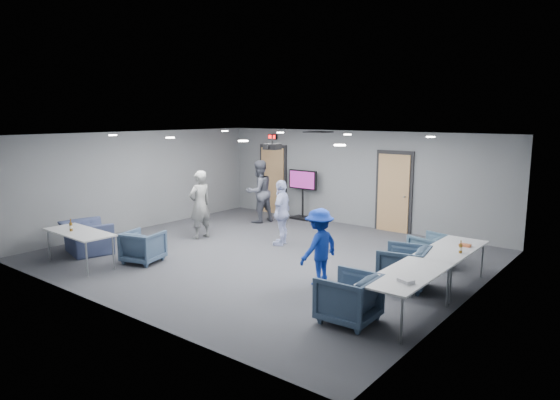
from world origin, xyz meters
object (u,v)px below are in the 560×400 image
Objects in this scene: person_c at (282,212)px; projector at (272,146)px; table_right_a at (451,250)px; person_b at (259,192)px; chair_front_b at (86,238)px; chair_front_a at (143,247)px; person_d at (319,247)px; bottle_right at (461,248)px; chair_right_c at (348,298)px; person_a at (200,205)px; bottle_front at (71,227)px; table_front_left at (79,234)px; tv_stand at (303,191)px; chair_right_b at (404,267)px; table_right_b at (408,276)px; chair_right_a at (430,250)px.

person_c is 4.19× the size of projector.
table_right_a is (4.31, -0.43, -0.11)m from person_c.
chair_front_b is at bearing 1.10° from person_b.
chair_front_a is at bearing -153.16° from chair_front_b.
person_d is 5.62m from chair_front_b.
chair_front_b is 4.76× the size of bottle_right.
chair_right_c is (5.76, -4.61, -0.54)m from person_b.
bottle_right is (6.59, 0.10, -0.06)m from person_a.
person_a is at bearing 83.14° from bottle_front.
projector is at bearing 111.67° from person_a.
person_a is 2.19m from person_c.
chair_front_b is at bearing -68.13° from person_d.
chair_front_b is (-3.06, -3.37, -0.44)m from person_c.
tv_stand reaches higher than table_front_left.
table_right_a is at bearing 121.86° from chair_right_b.
tv_stand is at bearing 149.74° from bottle_right.
person_a is at bearing -97.58° from person_d.
projector reaches higher than chair_front_a.
table_right_a is (7.37, 2.94, 0.33)m from chair_front_b.
chair_right_c is at bearing -10.85° from chair_right_b.
person_b is at bearing 86.68° from bottle_front.
table_right_b is 5.05× the size of projector.
bottle_front is at bearing -74.43° from chair_right_b.
tv_stand reaches higher than bottle_front.
table_right_a is 7.48m from table_front_left.
table_right_a is (6.35, 0.35, -0.19)m from person_a.
tv_stand is (-1.37, 2.77, 0.05)m from person_c.
chair_right_b is at bearing 77.34° from person_b.
chair_right_c is 6.73m from chair_front_b.
chair_front_b is 0.74× the size of tv_stand.
person_c reaches higher than tv_stand.
person_d is 3.95m from chair_front_a.
person_a is 1.21× the size of person_d.
person_b is 7.53m from table_right_b.
chair_right_c is at bearing 63.29° from person_b.
bottle_right is (6.66, -2.28, -0.10)m from person_b.
person_b reaches higher than table_front_left.
person_c is 4.75m from chair_right_c.
chair_right_c is at bearing -43.58° from projector.
bottle_front is (-0.33, -5.67, -0.09)m from person_b.
chair_right_b is 0.78× the size of chair_front_b.
bottle_right is at bearing 25.82° from bottle_front.
tv_stand is (-5.02, 5.78, 0.47)m from chair_right_c.
bottle_right is at bearing -30.26° from tv_stand.
bottle_front reaches higher than chair_front_a.
chair_right_a is at bearing 109.66° from person_a.
tv_stand is at bearing 60.52° from table_right_a.
projector is (-4.42, 0.21, 1.72)m from table_right_a.
person_d is 0.96× the size of tv_stand.
chair_right_b is 0.93m from table_right_a.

